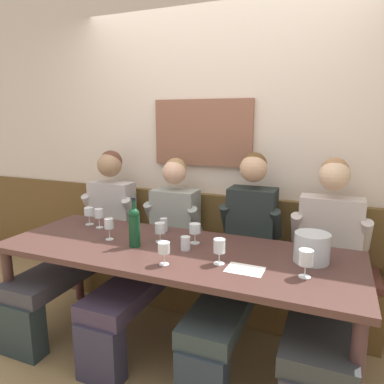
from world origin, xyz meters
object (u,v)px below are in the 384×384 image
at_px(person_center_right_seat, 241,252).
at_px(person_right_seat, 157,246).
at_px(wine_glass_by_bottle, 219,247).
at_px(ice_bucket, 312,248).
at_px(water_tumbler_center, 185,243).
at_px(wine_glass_mid_right, 164,249).
at_px(person_center_left_seat, 88,234).
at_px(wall_bench, 208,274).
at_px(wine_bottle_clear_water, 134,226).
at_px(dining_table, 174,260).
at_px(wine_glass_center_rear, 160,229).
at_px(person_left_seat, 326,271).
at_px(wine_glass_left_end, 195,229).
at_px(wine_glass_near_bucket, 99,214).
at_px(water_tumbler_left, 164,225).
at_px(wine_glass_center_front, 89,213).
at_px(wine_glass_right_end, 109,225).
at_px(wine_glass_mid_left, 306,259).

bearing_deg(person_center_right_seat, person_right_seat, -177.85).
bearing_deg(wine_glass_by_bottle, ice_bucket, 25.65).
xyz_separation_m(ice_bucket, water_tumbler_center, (-0.77, -0.11, -0.04)).
bearing_deg(wine_glass_mid_right, person_center_left_seat, 150.38).
distance_m(wall_bench, person_right_seat, 0.58).
height_order(wine_bottle_clear_water, wine_glass_by_bottle, wine_bottle_clear_water).
bearing_deg(wall_bench, person_center_left_seat, -158.49).
bearing_deg(person_right_seat, dining_table, -47.33).
xyz_separation_m(person_center_right_seat, wine_glass_center_rear, (-0.50, -0.27, 0.19)).
height_order(person_left_seat, wine_glass_left_end, person_left_seat).
distance_m(wine_glass_center_rear, water_tumbler_center, 0.24).
relative_size(wine_glass_near_bucket, water_tumbler_left, 1.52).
distance_m(person_right_seat, wine_glass_center_rear, 0.37).
bearing_deg(wine_glass_center_front, person_left_seat, 2.56).
distance_m(wine_glass_right_end, water_tumbler_center, 0.58).
height_order(person_right_seat, wine_glass_right_end, person_right_seat).
height_order(wine_glass_near_bucket, wine_glass_mid_left, wine_glass_mid_left).
bearing_deg(dining_table, wine_glass_center_rear, 149.76).
bearing_deg(person_center_left_seat, wine_glass_near_bucket, -29.50).
bearing_deg(person_center_right_seat, water_tumbler_left, -175.77).
distance_m(wine_glass_mid_right, wine_glass_right_end, 0.60).
bearing_deg(water_tumbler_left, wall_bench, 59.01).
bearing_deg(wall_bench, dining_table, -90.00).
xyz_separation_m(person_center_right_seat, wine_glass_mid_left, (0.47, -0.47, 0.20)).
distance_m(wine_glass_near_bucket, water_tumbler_left, 0.52).
bearing_deg(ice_bucket, wine_glass_mid_left, -93.67).
bearing_deg(wine_glass_near_bucket, wine_glass_mid_left, -11.26).
bearing_deg(wine_glass_by_bottle, water_tumbler_left, 143.38).
relative_size(person_center_left_seat, water_tumbler_left, 13.25).
bearing_deg(wine_glass_center_front, wine_glass_mid_left, -11.67).
bearing_deg(wall_bench, wine_bottle_clear_water, -109.10).
relative_size(person_center_right_seat, person_left_seat, 1.01).
bearing_deg(wine_glass_left_end, wine_bottle_clear_water, -149.07).
relative_size(person_right_seat, wine_bottle_clear_water, 3.82).
xyz_separation_m(person_left_seat, wine_glass_mid_left, (-0.10, -0.43, 0.23)).
bearing_deg(dining_table, person_center_right_seat, 44.12).
bearing_deg(wine_glass_near_bucket, ice_bucket, -2.86).
height_order(wine_glass_mid_left, wine_glass_center_front, wine_glass_mid_left).
distance_m(wine_glass_near_bucket, wine_glass_right_end, 0.31).
bearing_deg(wine_glass_center_front, wall_bench, 27.97).
relative_size(wall_bench, wine_bottle_clear_water, 7.93).
distance_m(dining_table, wine_bottle_clear_water, 0.34).
bearing_deg(wine_glass_left_end, water_tumbler_center, -93.93).
bearing_deg(wine_glass_center_rear, person_right_seat, 123.17).
bearing_deg(wine_glass_left_end, wine_glass_by_bottle, -46.08).
height_order(person_center_right_seat, wine_glass_center_rear, person_center_right_seat).
height_order(wine_glass_near_bucket, wine_glass_left_end, wine_glass_near_bucket).
xyz_separation_m(person_center_left_seat, wine_glass_mid_left, (1.78, -0.43, 0.23)).
bearing_deg(wine_glass_near_bucket, person_right_seat, 17.16).
height_order(ice_bucket, wine_glass_right_end, ice_bucket).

